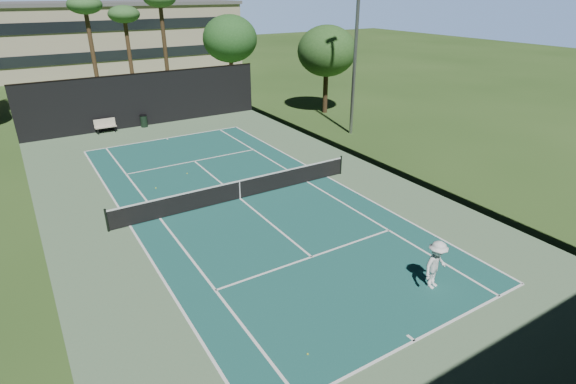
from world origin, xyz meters
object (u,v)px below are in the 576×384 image
player (436,265)px  tennis_ball_c (187,173)px  tennis_ball_b (177,195)px  tennis_net (240,189)px  tennis_ball_a (308,354)px  trash_bin (144,121)px  park_bench (105,125)px  tennis_ball_d (156,188)px

player → tennis_ball_c: player is taller
player → tennis_ball_b: bearing=101.9°
tennis_net → tennis_ball_b: 3.37m
tennis_ball_c → tennis_net: bearing=-76.7°
tennis_ball_a → player: bearing=3.8°
tennis_ball_b → trash_bin: size_ratio=0.08×
tennis_ball_a → tennis_ball_c: size_ratio=0.92×
tennis_ball_a → park_bench: size_ratio=0.04×
player → tennis_ball_c: size_ratio=28.18×
tennis_ball_a → tennis_ball_d: size_ratio=0.82×
player → trash_bin: 26.10m
tennis_net → trash_bin: bearing=91.8°
tennis_net → park_bench: 15.99m
tennis_ball_c → tennis_ball_d: size_ratio=0.89×
tennis_ball_c → park_bench: (-2.22, 10.99, 0.51)m
tennis_ball_a → tennis_ball_d: (-0.21, 14.15, 0.01)m
trash_bin → player: bearing=-83.2°
tennis_ball_a → trash_bin: 26.42m
tennis_ball_a → tennis_ball_c: tennis_ball_c is taller
tennis_ball_c → park_bench: size_ratio=0.04×
trash_bin → tennis_net: bearing=-88.2°
player → tennis_ball_a: (-5.64, -0.38, -0.89)m
tennis_net → tennis_ball_c: size_ratio=197.64×
tennis_ball_d → park_bench: bearing=90.3°
tennis_ball_b → tennis_ball_c: 3.02m
player → tennis_ball_a: 5.73m
tennis_ball_b → tennis_net: bearing=-37.9°
tennis_net → player: bearing=-75.8°
tennis_ball_d → park_bench: 12.14m
tennis_net → trash_bin: tennis_net is taller
tennis_ball_a → park_bench: park_bench is taller
player → trash_bin: bearing=85.8°
tennis_ball_d → park_bench: park_bench is taller
player → park_bench: bearing=91.8°
tennis_ball_b → trash_bin: 13.78m
tennis_ball_c → park_bench: park_bench is taller
tennis_net → tennis_ball_a: size_ratio=213.78×
player → tennis_ball_d: bearing=102.0°
tennis_ball_c → trash_bin: (0.60, 11.00, 0.45)m
tennis_net → tennis_ball_d: 4.82m
player → tennis_ball_d: 14.99m
tennis_ball_c → trash_bin: 11.03m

